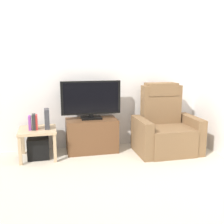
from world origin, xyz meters
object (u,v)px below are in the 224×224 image
Objects in this scene: side_table at (38,133)px; book_middle at (34,122)px; television at (91,99)px; book_leftmost at (30,123)px; subwoofer_box at (38,148)px; game_console at (47,119)px; recliner_armchair at (165,128)px; tv_stand at (92,135)px; book_rightmost at (36,122)px.

book_middle reaches higher than side_table.
television is at bearing 8.64° from side_table.
side_table is 2.59× the size of book_leftmost.
book_leftmost reaches higher than side_table.
subwoofer_box is 0.46m from game_console.
side_table is at bearing -174.91° from recliner_armchair.
tv_stand is at bearing 8.29° from book_middle.
tv_stand is 3.82× the size of book_leftmost.
television is 0.74m from game_console.
tv_stand is at bearing 176.90° from recliner_armchair.
book_leftmost is (-2.08, 0.13, 0.18)m from recliner_armchair.
tv_stand is 2.74× the size of game_console.
television is 4.49× the size of book_leftmost.
subwoofer_box is at bearing -172.64° from tv_stand.
side_table is 2.50× the size of book_rightmost.
television is 4.33× the size of book_rightmost.
book_rightmost reaches higher than subwoofer_box.
book_leftmost is (-0.93, -0.15, -0.30)m from television.
book_middle is (0.06, 0.00, 0.01)m from book_leftmost.
side_table is at bearing 11.31° from book_leftmost.
recliner_armchair is at bearing -12.42° from tv_stand.
book_leftmost is (-0.93, -0.13, 0.29)m from tv_stand.
game_console is at bearing -170.37° from television.
game_console reaches higher than subwoofer_box.
television is 4.12× the size of book_middle.
side_table is at bearing 62.29° from book_rightmost.
tv_stand is at bearing 7.79° from book_leftmost.
television is at bearing 8.93° from book_leftmost.
side_table reaches higher than subwoofer_box.
recliner_armchair is at bearing -3.63° from book_rightmost.
subwoofer_box is at bearing 62.29° from book_rightmost.
subwoofer_box is 1.49× the size of book_leftmost.
book_middle is (-2.02, 0.13, 0.19)m from recliner_armchair.
television is 3.01× the size of subwoofer_box.
book_middle is (-0.04, -0.02, 0.18)m from side_table.
tv_stand is 0.58m from television.
recliner_armchair is at bearing -3.48° from book_leftmost.
recliner_armchair is 3.47× the size of subwoofer_box.
subwoofer_box is (-0.83, -0.13, -0.69)m from television.
book_rightmost is at bearing -117.71° from side_table.
subwoofer_box is 1.37× the size of book_middle.
recliner_armchair is at bearing -3.57° from book_middle.
game_console reaches higher than side_table.
side_table is 1.74× the size of subwoofer_box.
book_rightmost is at bearing 0.00° from book_leftmost.
book_rightmost is (-0.01, -0.02, 0.18)m from side_table.
tv_stand reaches higher than side_table.
book_middle is at bearing -170.50° from television.
book_leftmost is 0.09m from book_rightmost.
book_middle is 0.19m from game_console.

